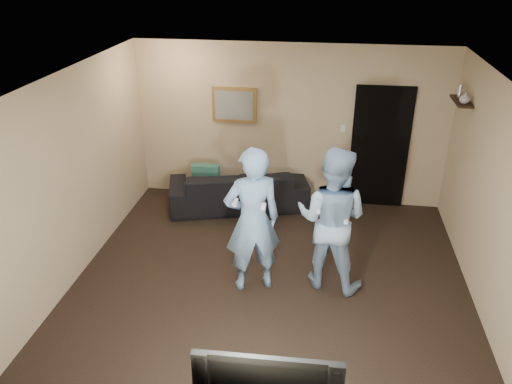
% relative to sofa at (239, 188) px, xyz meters
% --- Properties ---
extents(ground, '(5.00, 5.00, 0.00)m').
position_rel_sofa_xyz_m(ground, '(0.78, -2.06, -0.33)').
color(ground, black).
rests_on(ground, ground).
extents(ceiling, '(5.00, 5.00, 0.04)m').
position_rel_sofa_xyz_m(ceiling, '(0.78, -2.06, 2.27)').
color(ceiling, silver).
rests_on(ceiling, wall_back).
extents(wall_back, '(5.00, 0.04, 2.60)m').
position_rel_sofa_xyz_m(wall_back, '(0.78, 0.44, 0.97)').
color(wall_back, tan).
rests_on(wall_back, ground).
extents(wall_front, '(5.00, 0.04, 2.60)m').
position_rel_sofa_xyz_m(wall_front, '(0.78, -4.56, 0.97)').
color(wall_front, tan).
rests_on(wall_front, ground).
extents(wall_left, '(0.04, 5.00, 2.60)m').
position_rel_sofa_xyz_m(wall_left, '(-1.72, -2.06, 0.97)').
color(wall_left, tan).
rests_on(wall_left, ground).
extents(wall_right, '(0.04, 5.00, 2.60)m').
position_rel_sofa_xyz_m(wall_right, '(3.28, -2.06, 0.97)').
color(wall_right, tan).
rests_on(wall_right, ground).
extents(sofa, '(2.38, 1.43, 0.65)m').
position_rel_sofa_xyz_m(sofa, '(0.00, 0.00, 0.00)').
color(sofa, black).
rests_on(sofa, ground).
extents(throw_pillow, '(0.45, 0.15, 0.44)m').
position_rel_sofa_xyz_m(throw_pillow, '(-0.54, 0.00, 0.15)').
color(throw_pillow, '#1B5249').
rests_on(throw_pillow, sofa).
extents(painting_frame, '(0.72, 0.05, 0.57)m').
position_rel_sofa_xyz_m(painting_frame, '(-0.12, 0.41, 1.27)').
color(painting_frame, olive).
rests_on(painting_frame, wall_back).
extents(painting_canvas, '(0.62, 0.01, 0.47)m').
position_rel_sofa_xyz_m(painting_canvas, '(-0.12, 0.38, 1.27)').
color(painting_canvas, slate).
rests_on(painting_canvas, painting_frame).
extents(doorway, '(0.90, 0.06, 2.00)m').
position_rel_sofa_xyz_m(doorway, '(2.23, 0.41, 0.67)').
color(doorway, black).
rests_on(doorway, ground).
extents(light_switch, '(0.08, 0.02, 0.12)m').
position_rel_sofa_xyz_m(light_switch, '(1.63, 0.41, 0.97)').
color(light_switch, silver).
rests_on(light_switch, wall_back).
extents(wall_shelf, '(0.20, 0.60, 0.03)m').
position_rel_sofa_xyz_m(wall_shelf, '(3.17, -0.26, 1.66)').
color(wall_shelf, black).
rests_on(wall_shelf, wall_right).
extents(shelf_vase, '(0.15, 0.15, 0.15)m').
position_rel_sofa_xyz_m(shelf_vase, '(3.17, -0.41, 1.75)').
color(shelf_vase, '#AEAFB3').
rests_on(shelf_vase, wall_shelf).
extents(shelf_figurine, '(0.06, 0.06, 0.18)m').
position_rel_sofa_xyz_m(shelf_figurine, '(3.17, -0.10, 1.77)').
color(shelf_figurine, silver).
rests_on(shelf_figurine, wall_shelf).
extents(television, '(1.16, 0.18, 0.67)m').
position_rel_sofa_xyz_m(television, '(1.04, -4.38, 0.48)').
color(television, black).
rests_on(television, tv_console).
extents(wii_player_left, '(0.80, 0.67, 1.88)m').
position_rel_sofa_xyz_m(wii_player_left, '(0.56, -2.12, 0.61)').
color(wii_player_left, '#7BA5D6').
rests_on(wii_player_left, ground).
extents(wii_player_right, '(1.05, 0.91, 1.85)m').
position_rel_sofa_xyz_m(wii_player_right, '(1.50, -1.91, 0.60)').
color(wii_player_right, '#96B7DA').
rests_on(wii_player_right, ground).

